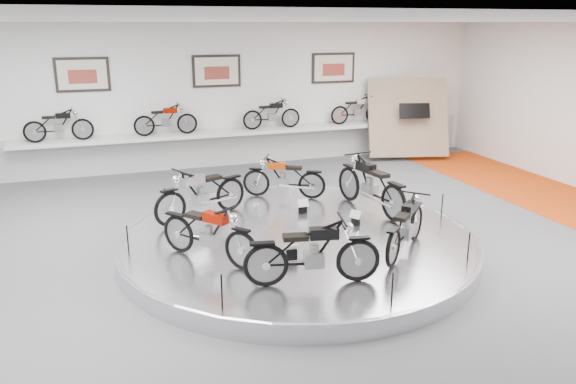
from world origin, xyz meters
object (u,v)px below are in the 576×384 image
object	(u,v)px
bike_a	(370,184)
bike_c	(201,193)
shelf	(221,133)
bike_e	(313,252)
bike_d	(209,232)
display_platform	(298,242)
bike_b	(284,177)
bike_f	(406,226)

from	to	relation	value
bike_a	bike_c	xyz separation A→B (m)	(-3.32, 0.63, -0.04)
shelf	bike_e	distance (m)	8.36
bike_e	bike_d	bearing A→B (deg)	145.11
display_platform	bike_c	xyz separation A→B (m)	(-1.47, 1.46, 0.67)
display_platform	bike_b	bearing A→B (deg)	77.93
shelf	bike_c	bearing A→B (deg)	-106.56
bike_d	bike_f	distance (m)	3.21
bike_b	bike_d	bearing A→B (deg)	80.53
bike_b	display_platform	bearing A→B (deg)	106.12
bike_e	bike_c	bearing A→B (deg)	117.72
shelf	display_platform	bearing A→B (deg)	-90.00
display_platform	bike_f	size ratio (longest dim) A/B	3.97
bike_b	bike_c	world-z (taller)	bike_c
bike_b	bike_f	world-z (taller)	bike_f
bike_b	bike_e	distance (m)	4.29
bike_a	bike_b	distance (m)	1.97
bike_c	bike_e	xyz separation A→B (m)	(0.99, -3.41, -0.02)
bike_e	bike_f	distance (m)	1.97
bike_b	bike_f	xyz separation A→B (m)	(0.92, -3.58, 0.02)
bike_e	bike_f	xyz separation A→B (m)	(1.88, 0.60, -0.03)
bike_d	shelf	bearing A→B (deg)	127.90
display_platform	bike_c	bearing A→B (deg)	135.19
bike_b	bike_d	distance (m)	3.62
bike_d	bike_f	xyz separation A→B (m)	(3.13, -0.72, -0.01)
bike_a	bike_f	size ratio (longest dim) A/B	1.18
bike_d	bike_f	size ratio (longest dim) A/B	1.02
shelf	bike_b	xyz separation A→B (m)	(0.48, -4.16, -0.25)
shelf	bike_f	bearing A→B (deg)	-79.76
shelf	bike_c	distance (m)	5.16
shelf	bike_c	size ratio (longest dim) A/B	6.25
bike_b	bike_d	xyz separation A→B (m)	(-2.21, -2.87, 0.03)
bike_f	shelf	bearing A→B (deg)	57.15
bike_d	bike_a	bearing A→B (deg)	73.88
display_platform	bike_b	distance (m)	2.37
bike_d	bike_e	xyz separation A→B (m)	(1.26, -1.32, 0.02)
display_platform	bike_a	world-z (taller)	bike_a
display_platform	bike_e	size ratio (longest dim) A/B	3.75
bike_b	bike_c	xyz separation A→B (m)	(-1.95, -0.78, 0.06)
shelf	bike_b	size ratio (longest dim) A/B	7.11
bike_a	bike_f	bearing A→B (deg)	158.86
shelf	bike_e	bearing A→B (deg)	-93.28
bike_a	bike_d	xyz separation A→B (m)	(-3.58, -1.46, -0.07)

